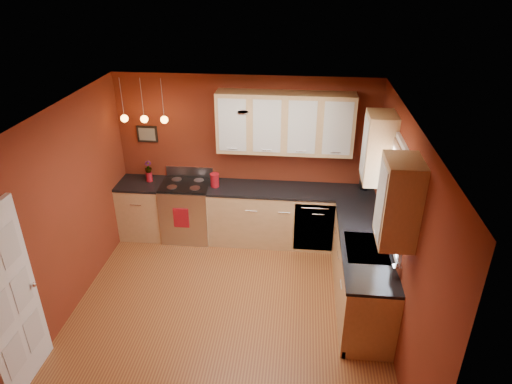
# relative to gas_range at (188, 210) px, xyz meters

# --- Properties ---
(floor) EXTENTS (4.20, 4.20, 0.00)m
(floor) POSITION_rel_gas_range_xyz_m (0.92, -1.80, -0.48)
(floor) COLOR #9C602D
(floor) RESTS_ON ground
(ceiling) EXTENTS (4.00, 4.20, 0.02)m
(ceiling) POSITION_rel_gas_range_xyz_m (0.92, -1.80, 2.12)
(ceiling) COLOR white
(ceiling) RESTS_ON wall_back
(wall_back) EXTENTS (4.00, 0.02, 2.60)m
(wall_back) POSITION_rel_gas_range_xyz_m (0.92, 0.30, 0.82)
(wall_back) COLOR maroon
(wall_back) RESTS_ON floor
(wall_front) EXTENTS (4.00, 0.02, 2.60)m
(wall_front) POSITION_rel_gas_range_xyz_m (0.92, -3.90, 0.82)
(wall_front) COLOR maroon
(wall_front) RESTS_ON floor
(wall_left) EXTENTS (0.02, 4.20, 2.60)m
(wall_left) POSITION_rel_gas_range_xyz_m (-1.08, -1.80, 0.82)
(wall_left) COLOR maroon
(wall_left) RESTS_ON floor
(wall_right) EXTENTS (0.02, 4.20, 2.60)m
(wall_right) POSITION_rel_gas_range_xyz_m (2.92, -1.80, 0.82)
(wall_right) COLOR maroon
(wall_right) RESTS_ON floor
(base_cabinets_back_left) EXTENTS (0.70, 0.60, 0.90)m
(base_cabinets_back_left) POSITION_rel_gas_range_xyz_m (-0.73, -0.00, -0.03)
(base_cabinets_back_left) COLOR tan
(base_cabinets_back_left) RESTS_ON floor
(base_cabinets_back_right) EXTENTS (2.54, 0.60, 0.90)m
(base_cabinets_back_right) POSITION_rel_gas_range_xyz_m (1.65, -0.00, -0.03)
(base_cabinets_back_right) COLOR tan
(base_cabinets_back_right) RESTS_ON floor
(base_cabinets_right) EXTENTS (0.60, 2.10, 0.90)m
(base_cabinets_right) POSITION_rel_gas_range_xyz_m (2.62, -1.35, -0.03)
(base_cabinets_right) COLOR tan
(base_cabinets_right) RESTS_ON floor
(counter_back_left) EXTENTS (0.70, 0.62, 0.04)m
(counter_back_left) POSITION_rel_gas_range_xyz_m (-0.73, -0.00, 0.44)
(counter_back_left) COLOR black
(counter_back_left) RESTS_ON base_cabinets_back_left
(counter_back_right) EXTENTS (2.54, 0.62, 0.04)m
(counter_back_right) POSITION_rel_gas_range_xyz_m (1.65, -0.00, 0.44)
(counter_back_right) COLOR black
(counter_back_right) RESTS_ON base_cabinets_back_right
(counter_right) EXTENTS (0.62, 2.10, 0.04)m
(counter_right) POSITION_rel_gas_range_xyz_m (2.62, -1.35, 0.44)
(counter_right) COLOR black
(counter_right) RESTS_ON base_cabinets_right
(gas_range) EXTENTS (0.76, 0.64, 1.11)m
(gas_range) POSITION_rel_gas_range_xyz_m (0.00, 0.00, 0.00)
(gas_range) COLOR #B8B9BD
(gas_range) RESTS_ON floor
(dishwasher_front) EXTENTS (0.60, 0.02, 0.80)m
(dishwasher_front) POSITION_rel_gas_range_xyz_m (2.02, -0.29, -0.03)
(dishwasher_front) COLOR #B8B9BD
(dishwasher_front) RESTS_ON base_cabinets_back_right
(sink) EXTENTS (0.50, 0.70, 0.33)m
(sink) POSITION_rel_gas_range_xyz_m (2.62, -1.50, 0.43)
(sink) COLOR gray
(sink) RESTS_ON counter_right
(window) EXTENTS (0.06, 1.02, 1.22)m
(window) POSITION_rel_gas_range_xyz_m (2.89, -1.50, 1.21)
(window) COLOR white
(window) RESTS_ON wall_right
(door_left_wall) EXTENTS (0.12, 0.82, 2.05)m
(door_left_wall) POSITION_rel_gas_range_xyz_m (-1.05, -3.00, 0.54)
(door_left_wall) COLOR white
(door_left_wall) RESTS_ON floor
(upper_cabinets_back) EXTENTS (2.00, 0.35, 0.90)m
(upper_cabinets_back) POSITION_rel_gas_range_xyz_m (1.52, 0.12, 1.47)
(upper_cabinets_back) COLOR tan
(upper_cabinets_back) RESTS_ON wall_back
(upper_cabinets_right) EXTENTS (0.35, 1.95, 0.90)m
(upper_cabinets_right) POSITION_rel_gas_range_xyz_m (2.75, -1.48, 1.47)
(upper_cabinets_right) COLOR tan
(upper_cabinets_right) RESTS_ON wall_right
(wall_picture) EXTENTS (0.32, 0.03, 0.26)m
(wall_picture) POSITION_rel_gas_range_xyz_m (-0.63, 0.28, 1.17)
(wall_picture) COLOR black
(wall_picture) RESTS_ON wall_back
(pendant_lights) EXTENTS (0.71, 0.11, 0.66)m
(pendant_lights) POSITION_rel_gas_range_xyz_m (-0.53, -0.05, 1.53)
(pendant_lights) COLOR gray
(pendant_lights) RESTS_ON ceiling
(red_canister) EXTENTS (0.14, 0.14, 0.21)m
(red_canister) POSITION_rel_gas_range_xyz_m (0.47, -0.02, 0.57)
(red_canister) COLOR maroon
(red_canister) RESTS_ON counter_back_right
(red_vase) EXTENTS (0.10, 0.10, 0.16)m
(red_vase) POSITION_rel_gas_range_xyz_m (-0.60, 0.06, 0.54)
(red_vase) COLOR maroon
(red_vase) RESTS_ON counter_back_left
(flowers) EXTENTS (0.12, 0.12, 0.20)m
(flowers) POSITION_rel_gas_range_xyz_m (-0.60, 0.06, 0.70)
(flowers) COLOR maroon
(flowers) RESTS_ON red_vase
(coffee_maker) EXTENTS (0.17, 0.16, 0.23)m
(coffee_maker) POSITION_rel_gas_range_xyz_m (2.77, 0.14, 0.56)
(coffee_maker) COLOR black
(coffee_maker) RESTS_ON counter_back_right
(soap_pump) EXTENTS (0.10, 0.10, 0.21)m
(soap_pump) POSITION_rel_gas_range_xyz_m (2.87, -2.05, 0.57)
(soap_pump) COLOR silver
(soap_pump) RESTS_ON counter_right
(dish_towel) EXTENTS (0.24, 0.02, 0.33)m
(dish_towel) POSITION_rel_gas_range_xyz_m (-0.02, -0.33, 0.04)
(dish_towel) COLOR maroon
(dish_towel) RESTS_ON gas_range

